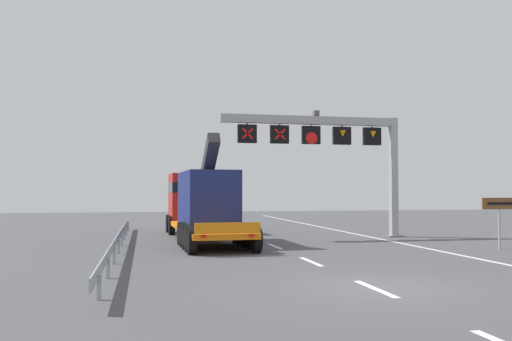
{
  "coord_description": "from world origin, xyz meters",
  "views": [
    {
      "loc": [
        -6.22,
        -13.89,
        2.56
      ],
      "look_at": [
        -0.7,
        13.4,
        3.62
      ],
      "focal_mm": 38.61,
      "sensor_mm": 36.0,
      "label": 1
    }
  ],
  "objects": [
    {
      "name": "ground",
      "position": [
        0.0,
        0.0,
        0.0
      ],
      "size": [
        112.0,
        112.0,
        0.0
      ],
      "primitive_type": "plane",
      "color": "#4C4C51"
    },
    {
      "name": "lane_markings",
      "position": [
        -0.27,
        25.38,
        0.01
      ],
      "size": [
        0.2,
        65.36,
        0.01
      ],
      "color": "silver",
      "rests_on": "ground"
    },
    {
      "name": "edge_line_right",
      "position": [
        6.2,
        12.0,
        0.01
      ],
      "size": [
        0.2,
        63.0,
        0.01
      ],
      "primitive_type": "cube",
      "color": "silver",
      "rests_on": "ground"
    },
    {
      "name": "overhead_lane_gantry",
      "position": [
        4.05,
        15.15,
        5.4
      ],
      "size": [
        10.39,
        0.9,
        7.03
      ],
      "color": "#9EA0A5",
      "rests_on": "ground"
    },
    {
      "name": "heavy_haul_truck_orange",
      "position": [
        -3.26,
        16.01,
        1.99
      ],
      "size": [
        3.45,
        14.14,
        5.3
      ],
      "color": "orange",
      "rests_on": "ground"
    },
    {
      "name": "tourist_info_sign_brown",
      "position": [
        9.17,
        7.84,
        1.77
      ],
      "size": [
        1.73,
        0.15,
        2.28
      ],
      "color": "#9EA0A5",
      "rests_on": "ground"
    },
    {
      "name": "guardrail_left",
      "position": [
        -7.32,
        11.12,
        0.56
      ],
      "size": [
        0.13,
        26.24,
        0.76
      ],
      "color": "#999EA3",
      "rests_on": "ground"
    }
  ]
}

